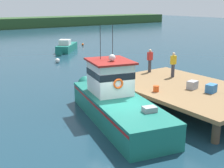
{
  "coord_description": "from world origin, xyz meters",
  "views": [
    {
      "loc": [
        -8.35,
        -11.19,
        5.92
      ],
      "look_at": [
        1.2,
        2.3,
        1.4
      ],
      "focal_mm": 47.77,
      "sensor_mm": 36.0,
      "label": 1
    }
  ],
  "objects": [
    {
      "name": "bait_bucket",
      "position": [
        2.67,
        0.19,
        1.37
      ],
      "size": [
        0.32,
        0.32,
        0.34
      ],
      "primitive_type": "cylinder",
      "color": "#E04C19",
      "rests_on": "dock"
    },
    {
      "name": "mooring_buoy_channel_marker",
      "position": [
        12.78,
        25.87,
        0.17
      ],
      "size": [
        0.34,
        0.34,
        0.34
      ],
      "primitive_type": "sphere",
      "color": "#EA5B19",
      "rests_on": "ground"
    },
    {
      "name": "dock",
      "position": [
        4.8,
        0.0,
        1.07
      ],
      "size": [
        6.0,
        9.0,
        1.2
      ],
      "color": "#4C3D2D",
      "rests_on": "ground"
    },
    {
      "name": "deckhand_by_the_boat",
      "position": [
        5.62,
        3.96,
        2.06
      ],
      "size": [
        0.36,
        0.22,
        1.63
      ],
      "color": "#383842",
      "rests_on": "dock"
    },
    {
      "name": "main_fishing_boat",
      "position": [
        0.33,
        0.85,
        1.01
      ],
      "size": [
        4.32,
        9.96,
        4.8
      ],
      "color": "#196B5B",
      "rests_on": "ground"
    },
    {
      "name": "mooring_buoy_spare_mooring",
      "position": [
        4.35,
        16.36,
        0.24
      ],
      "size": [
        0.48,
        0.48,
        0.48
      ],
      "primitive_type": "sphere",
      "color": "silver",
      "rests_on": "ground"
    },
    {
      "name": "ground_plane",
      "position": [
        0.0,
        0.0,
        0.0
      ],
      "size": [
        200.0,
        200.0,
        0.0
      ],
      "primitive_type": "plane",
      "color": "#193847"
    },
    {
      "name": "moored_boat_near_channel",
      "position": [
        8.36,
        22.35,
        0.54
      ],
      "size": [
        5.0,
        5.39,
        1.56
      ],
      "color": "#196B5B",
      "rests_on": "ground"
    },
    {
      "name": "crate_stack_mid_dock",
      "position": [
        5.02,
        -1.64,
        1.43
      ],
      "size": [
        0.68,
        0.55,
        0.46
      ],
      "primitive_type": "cube",
      "rotation": [
        0.0,
        0.0,
        0.21
      ],
      "color": "#3370B2",
      "rests_on": "dock"
    },
    {
      "name": "deckhand_further_back",
      "position": [
        5.88,
        2.02,
        2.06
      ],
      "size": [
        0.36,
        0.22,
        1.63
      ],
      "color": "#383842",
      "rests_on": "dock"
    },
    {
      "name": "crate_single_far",
      "position": [
        4.76,
        -0.57,
        1.43
      ],
      "size": [
        0.68,
        0.55,
        0.45
      ],
      "primitive_type": "cube",
      "rotation": [
        0.0,
        0.0,
        0.21
      ],
      "color": "#9E9EA3",
      "rests_on": "dock"
    }
  ]
}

